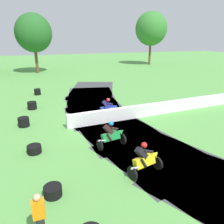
{
  "coord_description": "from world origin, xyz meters",
  "views": [
    {
      "loc": [
        -4.26,
        -13.31,
        5.58
      ],
      "look_at": [
        0.12,
        -0.56,
        0.9
      ],
      "focal_mm": 35.26,
      "sensor_mm": 36.0,
      "label": 1
    }
  ],
  "objects_px": {
    "motorcycle_lead_blue": "(108,108)",
    "tire_stack_far": "(34,149)",
    "tire_stack_mid_b": "(24,122)",
    "track_marshal": "(40,218)",
    "tire_stack_extra_a": "(53,191)",
    "motorcycle_chase_green": "(112,135)",
    "motorcycle_trailing_yellow": "(145,159)",
    "tire_stack_mid_a": "(32,105)",
    "tire_stack_near": "(37,92)"
  },
  "relations": [
    {
      "from": "motorcycle_trailing_yellow",
      "to": "tire_stack_extra_a",
      "type": "distance_m",
      "value": 3.9
    },
    {
      "from": "motorcycle_chase_green",
      "to": "motorcycle_trailing_yellow",
      "type": "bearing_deg",
      "value": -78.49
    },
    {
      "from": "tire_stack_mid_a",
      "to": "track_marshal",
      "type": "xyz_separation_m",
      "value": [
        0.26,
        -12.83,
        0.52
      ]
    },
    {
      "from": "tire_stack_mid_a",
      "to": "tire_stack_mid_b",
      "type": "bearing_deg",
      "value": -98.15
    },
    {
      "from": "motorcycle_lead_blue",
      "to": "tire_stack_extra_a",
      "type": "relative_size",
      "value": 2.52
    },
    {
      "from": "motorcycle_lead_blue",
      "to": "tire_stack_near",
      "type": "xyz_separation_m",
      "value": [
        -4.7,
        8.33,
        -0.36
      ]
    },
    {
      "from": "tire_stack_mid_a",
      "to": "tire_stack_mid_b",
      "type": "xyz_separation_m",
      "value": [
        -0.52,
        -3.6,
        0.0
      ]
    },
    {
      "from": "tire_stack_mid_b",
      "to": "tire_stack_extra_a",
      "type": "distance_m",
      "value": 7.49
    },
    {
      "from": "motorcycle_trailing_yellow",
      "to": "tire_stack_near",
      "type": "bearing_deg",
      "value": 104.83
    },
    {
      "from": "tire_stack_mid_b",
      "to": "track_marshal",
      "type": "bearing_deg",
      "value": -85.18
    },
    {
      "from": "tire_stack_near",
      "to": "tire_stack_extra_a",
      "type": "relative_size",
      "value": 0.92
    },
    {
      "from": "tire_stack_mid_a",
      "to": "tire_stack_mid_b",
      "type": "relative_size",
      "value": 1.01
    },
    {
      "from": "motorcycle_lead_blue",
      "to": "tire_stack_mid_b",
      "type": "xyz_separation_m",
      "value": [
        -5.72,
        0.1,
        -0.36
      ]
    },
    {
      "from": "motorcycle_trailing_yellow",
      "to": "tire_stack_extra_a",
      "type": "relative_size",
      "value": 2.51
    },
    {
      "from": "track_marshal",
      "to": "tire_stack_extra_a",
      "type": "bearing_deg",
      "value": 76.3
    },
    {
      "from": "motorcycle_chase_green",
      "to": "track_marshal",
      "type": "height_order",
      "value": "track_marshal"
    },
    {
      "from": "motorcycle_lead_blue",
      "to": "tire_stack_mid_b",
      "type": "relative_size",
      "value": 2.39
    },
    {
      "from": "tire_stack_mid_b",
      "to": "tire_stack_far",
      "type": "relative_size",
      "value": 1.0
    },
    {
      "from": "tire_stack_mid_a",
      "to": "motorcycle_lead_blue",
      "type": "bearing_deg",
      "value": -35.39
    },
    {
      "from": "motorcycle_lead_blue",
      "to": "tire_stack_mid_a",
      "type": "relative_size",
      "value": 2.37
    },
    {
      "from": "motorcycle_chase_green",
      "to": "motorcycle_trailing_yellow",
      "type": "height_order",
      "value": "motorcycle_chase_green"
    },
    {
      "from": "tire_stack_far",
      "to": "tire_stack_extra_a",
      "type": "relative_size",
      "value": 1.05
    },
    {
      "from": "tire_stack_near",
      "to": "track_marshal",
      "type": "height_order",
      "value": "track_marshal"
    },
    {
      "from": "tire_stack_far",
      "to": "track_marshal",
      "type": "height_order",
      "value": "track_marshal"
    },
    {
      "from": "tire_stack_mid_a",
      "to": "track_marshal",
      "type": "relative_size",
      "value": 0.44
    },
    {
      "from": "tire_stack_mid_a",
      "to": "tire_stack_extra_a",
      "type": "relative_size",
      "value": 1.06
    },
    {
      "from": "motorcycle_trailing_yellow",
      "to": "tire_stack_mid_a",
      "type": "relative_size",
      "value": 2.36
    },
    {
      "from": "tire_stack_mid_b",
      "to": "tire_stack_far",
      "type": "height_order",
      "value": "tire_stack_mid_b"
    },
    {
      "from": "track_marshal",
      "to": "motorcycle_lead_blue",
      "type": "bearing_deg",
      "value": 61.59
    },
    {
      "from": "motorcycle_lead_blue",
      "to": "tire_stack_far",
      "type": "height_order",
      "value": "motorcycle_lead_blue"
    },
    {
      "from": "motorcycle_chase_green",
      "to": "motorcycle_lead_blue",
      "type": "bearing_deg",
      "value": 74.62
    },
    {
      "from": "motorcycle_trailing_yellow",
      "to": "tire_stack_mid_b",
      "type": "bearing_deg",
      "value": 125.46
    },
    {
      "from": "motorcycle_trailing_yellow",
      "to": "tire_stack_mid_a",
      "type": "height_order",
      "value": "motorcycle_trailing_yellow"
    },
    {
      "from": "tire_stack_mid_b",
      "to": "track_marshal",
      "type": "xyz_separation_m",
      "value": [
        0.78,
        -9.24,
        0.52
      ]
    },
    {
      "from": "tire_stack_far",
      "to": "track_marshal",
      "type": "xyz_separation_m",
      "value": [
        0.17,
        -5.39,
        0.62
      ]
    },
    {
      "from": "motorcycle_trailing_yellow",
      "to": "tire_stack_far",
      "type": "bearing_deg",
      "value": 143.6
    },
    {
      "from": "tire_stack_far",
      "to": "motorcycle_chase_green",
      "type": "bearing_deg",
      "value": -8.09
    },
    {
      "from": "tire_stack_mid_a",
      "to": "tire_stack_far",
      "type": "height_order",
      "value": "tire_stack_mid_a"
    },
    {
      "from": "motorcycle_trailing_yellow",
      "to": "tire_stack_mid_a",
      "type": "distance_m",
      "value": 11.69
    },
    {
      "from": "motorcycle_lead_blue",
      "to": "tire_stack_mid_b",
      "type": "height_order",
      "value": "motorcycle_lead_blue"
    },
    {
      "from": "motorcycle_chase_green",
      "to": "tire_stack_mid_b",
      "type": "distance_m",
      "value": 6.33
    },
    {
      "from": "motorcycle_lead_blue",
      "to": "motorcycle_chase_green",
      "type": "distance_m",
      "value": 4.47
    },
    {
      "from": "motorcycle_lead_blue",
      "to": "tire_stack_near",
      "type": "distance_m",
      "value": 9.57
    },
    {
      "from": "tire_stack_mid_b",
      "to": "tire_stack_far",
      "type": "distance_m",
      "value": 3.9
    },
    {
      "from": "tire_stack_mid_b",
      "to": "tire_stack_extra_a",
      "type": "relative_size",
      "value": 1.05
    },
    {
      "from": "tire_stack_near",
      "to": "tire_stack_mid_a",
      "type": "height_order",
      "value": "same"
    },
    {
      "from": "tire_stack_near",
      "to": "tire_stack_far",
      "type": "height_order",
      "value": "tire_stack_near"
    },
    {
      "from": "tire_stack_near",
      "to": "tire_stack_far",
      "type": "bearing_deg",
      "value": -91.96
    },
    {
      "from": "tire_stack_mid_a",
      "to": "tire_stack_mid_b",
      "type": "distance_m",
      "value": 3.63
    },
    {
      "from": "tire_stack_extra_a",
      "to": "track_marshal",
      "type": "bearing_deg",
      "value": -103.7
    }
  ]
}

